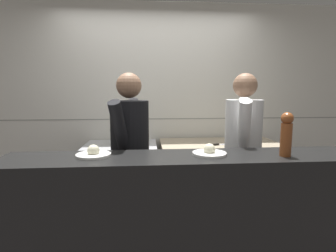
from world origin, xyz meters
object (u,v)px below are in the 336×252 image
at_px(chef_head_cook, 130,156).
at_px(plated_dish_appetiser, 209,152).
at_px(oven_range, 121,182).
at_px(plated_dish_main, 93,153).
at_px(stock_pot, 126,136).
at_px(chefs_knife, 221,144).
at_px(chef_sous, 243,152).
at_px(pepper_mill, 286,133).

bearing_deg(chef_head_cook, plated_dish_appetiser, -21.38).
bearing_deg(plated_dish_appetiser, oven_range, 123.10).
xyz_separation_m(oven_range, plated_dish_main, (-0.07, -1.14, 0.62)).
bearing_deg(stock_pot, oven_range, -151.99).
distance_m(chefs_knife, chef_sous, 0.48).
distance_m(plated_dish_main, pepper_mill, 1.37).
height_order(oven_range, stock_pot, stock_pot).
bearing_deg(oven_range, chefs_knife, -7.73).
bearing_deg(chefs_knife, plated_dish_main, -140.86).
bearing_deg(oven_range, pepper_mill, -44.02).
bearing_deg(stock_pot, chef_head_cook, -82.32).
xyz_separation_m(chefs_knife, plated_dish_main, (-1.21, -0.98, 0.16)).
height_order(chefs_knife, plated_dish_appetiser, plated_dish_appetiser).
xyz_separation_m(plated_dish_main, plated_dish_appetiser, (0.83, -0.03, 0.00)).
height_order(oven_range, plated_dish_main, plated_dish_main).
bearing_deg(chefs_knife, pepper_mill, -82.08).
relative_size(chefs_knife, pepper_mill, 1.07).
relative_size(stock_pot, pepper_mill, 1.14).
xyz_separation_m(pepper_mill, chef_head_cook, (-1.13, 0.57, -0.29)).
xyz_separation_m(oven_range, pepper_mill, (1.29, -1.24, 0.77)).
bearing_deg(chefs_knife, plated_dish_appetiser, -110.46).
relative_size(plated_dish_main, plated_dish_appetiser, 1.00).
bearing_deg(chef_sous, chefs_knife, 118.13).
bearing_deg(chef_sous, plated_dish_appetiser, -111.06).
distance_m(chefs_knife, plated_dish_main, 1.56).
distance_m(plated_dish_main, chef_sous, 1.39).
height_order(oven_range, chef_sous, chef_sous).
bearing_deg(stock_pot, plated_dish_appetiser, -59.77).
distance_m(oven_range, stock_pot, 0.54).
xyz_separation_m(chefs_knife, chef_sous, (0.08, -0.47, 0.02)).
relative_size(chefs_knife, plated_dish_appetiser, 1.36).
bearing_deg(chef_sous, plated_dish_main, -139.29).
bearing_deg(chefs_knife, oven_range, 172.27).
relative_size(oven_range, chef_head_cook, 0.53).
distance_m(oven_range, chef_head_cook, 0.84).
bearing_deg(plated_dish_appetiser, plated_dish_main, 178.09).
bearing_deg(plated_dish_appetiser, chef_head_cook, 140.91).
height_order(stock_pot, plated_dish_appetiser, plated_dish_appetiser).
relative_size(oven_range, plated_dish_main, 3.63).
height_order(pepper_mill, chef_sous, chef_sous).
bearing_deg(oven_range, chef_head_cook, -76.93).
relative_size(pepper_mill, chef_sous, 0.19).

